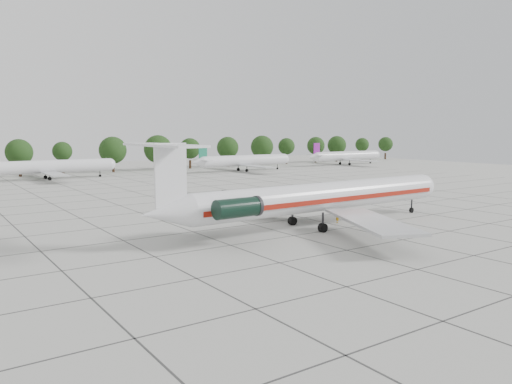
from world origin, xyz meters
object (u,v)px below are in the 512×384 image
bg_airliner_c (51,167)px  bg_airliner_d (245,161)px  ground_crew (337,216)px  main_airliner (311,197)px  bg_airliner_e (347,156)px

bg_airliner_c → bg_airliner_d: bearing=-6.4°
bg_airliner_c → ground_crew: bearing=-78.3°
ground_crew → bg_airliner_d: (34.04, 72.55, 2.10)m
main_airliner → ground_crew: (4.75, 0.63, -2.76)m
main_airliner → bg_airliner_c: (-11.48, 78.85, -0.66)m
main_airliner → bg_airliner_d: main_airliner is taller
main_airliner → bg_airliner_e: bearing=41.9°
bg_airliner_c → bg_airliner_e: same height
bg_airliner_c → main_airliner: bearing=-81.7°
main_airliner → ground_crew: main_airliner is taller
bg_airliner_c → bg_airliner_d: size_ratio=1.00×
bg_airliner_d → main_airliner: bearing=-117.9°
main_airliner → bg_airliner_e: (81.00, 75.91, -0.66)m
ground_crew → bg_airliner_c: size_ratio=0.06×
bg_airliner_e → bg_airliner_d: bearing=-176.3°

